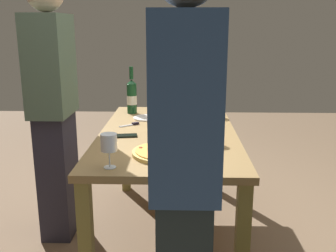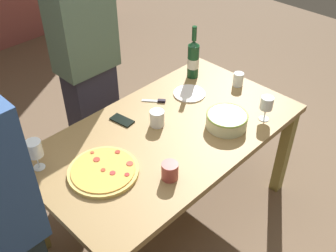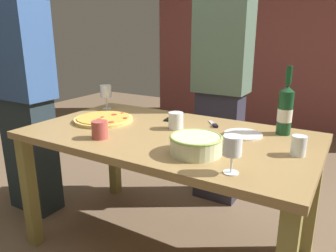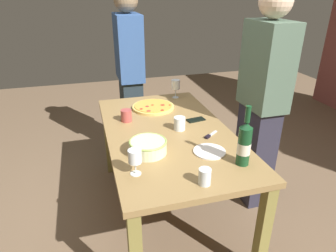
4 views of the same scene
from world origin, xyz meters
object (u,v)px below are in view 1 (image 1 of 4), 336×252
at_px(cup_spare, 155,124).
at_px(wine_bottle, 132,96).
at_px(pizza, 165,152).
at_px(cell_phone, 126,136).
at_px(cup_amber, 169,105).
at_px(wine_glass_near_pizza, 109,143).
at_px(wine_glass_by_bottle, 212,102).
at_px(dining_table, 168,145).
at_px(side_plate, 147,118).
at_px(cup_ceramic, 212,136).
at_px(pizza_knife, 132,124).
at_px(serving_bowl, 198,116).
at_px(person_guest_left, 184,178).
at_px(person_host, 54,109).

bearing_deg(cup_spare, wine_bottle, 21.24).
distance_m(pizza, cup_spare, 0.48).
bearing_deg(cell_phone, cup_amber, 153.69).
xyz_separation_m(wine_glass_near_pizza, wine_glass_by_bottle, (1.18, -0.60, -0.02)).
distance_m(dining_table, wine_bottle, 0.68).
height_order(dining_table, pizza, pizza).
height_order(cup_spare, side_plate, cup_spare).
height_order(cup_ceramic, pizza_knife, cup_ceramic).
bearing_deg(cup_spare, serving_bowl, -47.69).
bearing_deg(person_guest_left, cup_spare, 4.51).
height_order(wine_glass_by_bottle, cup_ceramic, wine_glass_by_bottle).
height_order(dining_table, wine_glass_near_pizza, wine_glass_near_pizza).
xyz_separation_m(wine_glass_near_pizza, person_guest_left, (-0.43, -0.36, -0.00)).
height_order(dining_table, cup_ceramic, cup_ceramic).
height_order(wine_glass_by_bottle, cup_spare, wine_glass_by_bottle).
bearing_deg(cell_phone, cup_ceramic, 66.79).
bearing_deg(cup_amber, cup_spare, 173.38).
bearing_deg(person_guest_left, dining_table, 0.00).
xyz_separation_m(pizza, wine_glass_near_pizza, (-0.21, 0.27, 0.11)).
distance_m(pizza, person_host, 0.91).
xyz_separation_m(cup_amber, person_guest_left, (-1.80, -0.10, 0.08)).
bearing_deg(wine_glass_near_pizza, serving_bowl, -26.67).
relative_size(serving_bowl, wine_glass_near_pizza, 1.40).
relative_size(cup_amber, side_plate, 0.45).
height_order(pizza, wine_bottle, wine_bottle).
distance_m(pizza, pizza_knife, 0.69).
distance_m(wine_bottle, person_guest_left, 1.72).
distance_m(serving_bowl, wine_glass_by_bottle, 0.25).
height_order(wine_bottle, cell_phone, wine_bottle).
relative_size(wine_glass_by_bottle, cup_spare, 1.60).
relative_size(wine_bottle, wine_glass_near_pizza, 2.14).
bearing_deg(cell_phone, serving_bowl, 121.05).
bearing_deg(pizza, wine_glass_by_bottle, -19.17).
height_order(wine_glass_near_pizza, pizza_knife, wine_glass_near_pizza).
distance_m(person_host, person_guest_left, 1.41).
height_order(dining_table, serving_bowl, serving_bowl).
bearing_deg(wine_glass_near_pizza, cup_spare, -14.80).
bearing_deg(cup_spare, cell_phone, 124.98).
relative_size(serving_bowl, person_host, 0.14).
xyz_separation_m(wine_glass_by_bottle, cell_phone, (-0.61, 0.60, -0.10)).
height_order(wine_bottle, person_guest_left, person_guest_left).
relative_size(wine_glass_near_pizza, cell_phone, 1.21).
height_order(dining_table, pizza_knife, pizza_knife).
distance_m(wine_bottle, cell_phone, 0.70).
distance_m(wine_glass_by_bottle, cup_spare, 0.65).
xyz_separation_m(dining_table, cup_amber, (0.69, 0.01, 0.14)).
height_order(wine_bottle, cup_amber, wine_bottle).
bearing_deg(pizza_knife, wine_bottle, 6.35).
xyz_separation_m(pizza, side_plate, (0.85, 0.17, -0.01)).
distance_m(pizza, wine_bottle, 1.08).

